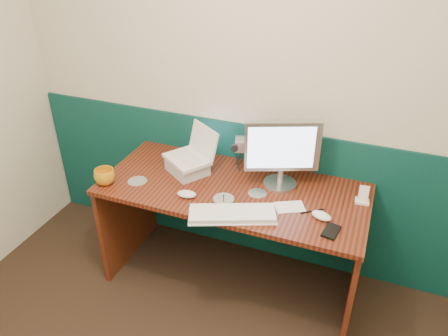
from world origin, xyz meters
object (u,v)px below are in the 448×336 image
at_px(desk, 232,236).
at_px(mug, 105,177).
at_px(laptop, 186,145).
at_px(camcorder, 241,155).
at_px(monitor, 282,153).
at_px(keyboard, 232,214).

distance_m(desk, mug, 0.89).
xyz_separation_m(laptop, camcorder, (0.29, 0.18, -0.10)).
xyz_separation_m(desk, mug, (-0.74, -0.24, 0.42)).
distance_m(monitor, mug, 1.07).
relative_size(laptop, monitor, 0.63).
xyz_separation_m(desk, laptop, (-0.33, 0.07, 0.57)).
bearing_deg(desk, mug, -162.21).
bearing_deg(camcorder, monitor, -39.16).
bearing_deg(camcorder, keyboard, -93.16).
xyz_separation_m(laptop, monitor, (0.59, 0.06, 0.02)).
xyz_separation_m(mug, camcorder, (0.70, 0.48, 0.04)).
bearing_deg(keyboard, camcorder, 82.52).
xyz_separation_m(keyboard, camcorder, (-0.13, 0.52, 0.08)).
height_order(monitor, camcorder, monitor).
height_order(desk, mug, mug).
bearing_deg(camcorder, laptop, -166.20).
relative_size(desk, mug, 12.87).
bearing_deg(desk, monitor, 26.98).
bearing_deg(monitor, laptop, 164.23).
xyz_separation_m(monitor, mug, (-0.99, -0.37, -0.17)).
height_order(desk, laptop, laptop).
relative_size(desk, camcorder, 8.80).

